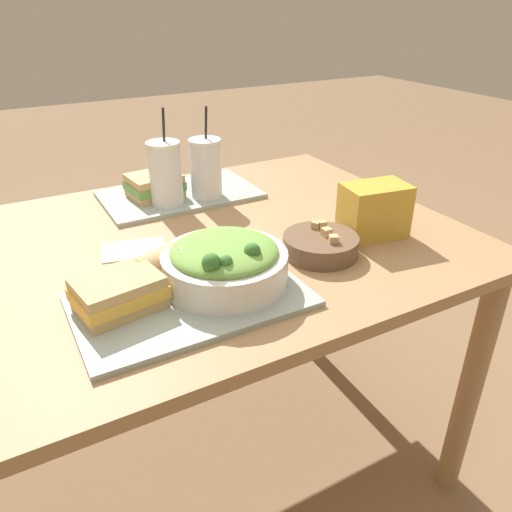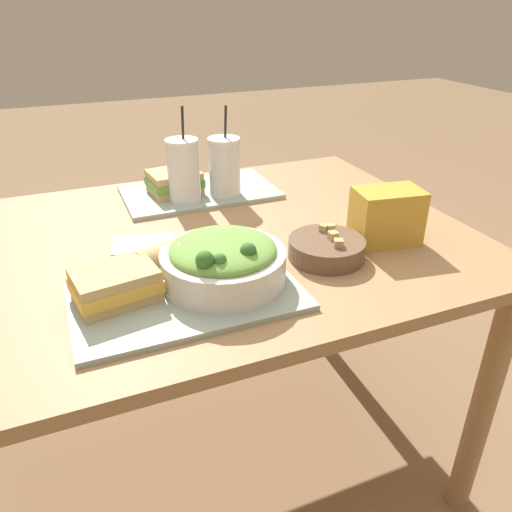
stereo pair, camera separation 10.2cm
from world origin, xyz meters
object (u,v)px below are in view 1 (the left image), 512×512
object	(u,v)px
drink_cup_red	(206,170)
chip_bag	(374,211)
baguette_near	(161,264)
napkin_folded	(134,250)
sandwich_far	(155,185)
drink_cup_dark	(165,175)
soup_bowl	(321,244)
sandwich_near	(119,293)
salad_bowl	(225,262)

from	to	relation	value
drink_cup_red	chip_bag	bearing A→B (deg)	-57.93
baguette_near	napkin_folded	size ratio (longest dim) A/B	0.74
sandwich_far	napkin_folded	size ratio (longest dim) A/B	0.95
baguette_near	sandwich_far	bearing A→B (deg)	-36.70
sandwich_far	drink_cup_dark	size ratio (longest dim) A/B	0.60
soup_bowl	drink_cup_red	distance (m)	0.45
sandwich_near	napkin_folded	bearing A→B (deg)	58.99
sandwich_far	salad_bowl	bearing A→B (deg)	-100.11
soup_bowl	napkin_folded	bearing A→B (deg)	148.54
salad_bowl	napkin_folded	bearing A→B (deg)	114.46
soup_bowl	drink_cup_dark	size ratio (longest dim) A/B	0.66
drink_cup_dark	napkin_folded	world-z (taller)	drink_cup_dark
sandwich_far	chip_bag	xyz separation A→B (m)	(0.39, -0.48, 0.02)
drink_cup_red	drink_cup_dark	bearing A→B (deg)	180.00
sandwich_far	chip_bag	size ratio (longest dim) A/B	0.94
drink_cup_dark	chip_bag	bearing A→B (deg)	-47.55
drink_cup_red	napkin_folded	xyz separation A→B (m)	(-0.28, -0.21, -0.09)
soup_bowl	napkin_folded	distance (m)	0.43
baguette_near	drink_cup_red	world-z (taller)	drink_cup_red
drink_cup_red	chip_bag	distance (m)	0.49
drink_cup_dark	drink_cup_red	xyz separation A→B (m)	(0.12, 0.00, -0.00)
sandwich_far	chip_bag	bearing A→B (deg)	-57.56
salad_bowl	drink_cup_dark	distance (m)	0.46
baguette_near	napkin_folded	world-z (taller)	baguette_near
soup_bowl	baguette_near	xyz separation A→B (m)	(-0.36, 0.05, 0.02)
salad_bowl	drink_cup_red	distance (m)	0.49
sandwich_far	drink_cup_dark	world-z (taller)	drink_cup_dark
baguette_near	chip_bag	xyz separation A→B (m)	(0.53, -0.03, 0.02)
soup_bowl	sandwich_far	bearing A→B (deg)	113.44
sandwich_far	drink_cup_dark	distance (m)	0.09
chip_bag	napkin_folded	world-z (taller)	chip_bag
soup_bowl	sandwich_near	distance (m)	0.46
soup_bowl	salad_bowl	bearing A→B (deg)	-174.05
sandwich_near	chip_bag	distance (m)	0.63
sandwich_near	napkin_folded	size ratio (longest dim) A/B	1.04
soup_bowl	drink_cup_dark	bearing A→B (deg)	115.48
drink_cup_dark	drink_cup_red	size ratio (longest dim) A/B	1.03
drink_cup_dark	chip_bag	distance (m)	0.56
chip_bag	soup_bowl	bearing A→B (deg)	-164.01
sandwich_near	chip_bag	size ratio (longest dim) A/B	1.02
sandwich_near	sandwich_far	size ratio (longest dim) A/B	1.09
sandwich_near	baguette_near	distance (m)	0.12
baguette_near	chip_bag	size ratio (longest dim) A/B	0.73
drink_cup_red	baguette_near	bearing A→B (deg)	-125.18
baguette_near	drink_cup_dark	world-z (taller)	drink_cup_dark
salad_bowl	soup_bowl	world-z (taller)	salad_bowl
soup_bowl	sandwich_near	bearing A→B (deg)	-177.97
salad_bowl	soup_bowl	size ratio (longest dim) A/B	1.46
baguette_near	sandwich_near	bearing A→B (deg)	102.84
sandwich_far	napkin_folded	distance (m)	0.32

